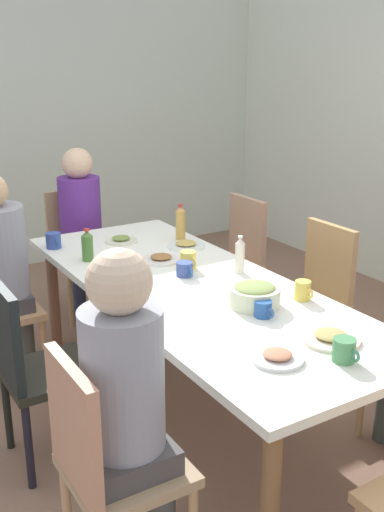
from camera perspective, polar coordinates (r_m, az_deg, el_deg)
The scene contains 26 objects.
ground_plane at distance 3.41m, azimuth -0.00°, elevation -14.05°, with size 6.81×6.81×0.00m, color #84624E.
wall_left at distance 5.59m, azimuth -16.02°, elevation 12.17°, with size 0.12×5.02×2.60m, color silver.
dining_table at distance 3.11m, azimuth -0.00°, elevation -3.79°, with size 2.43×0.93×0.72m.
chair_0 at distance 3.65m, azimuth 11.40°, elevation -3.23°, with size 0.40×0.40×0.90m.
chair_4 at distance 4.23m, azimuth 4.03°, elevation 0.14°, with size 0.40×0.40×0.90m.
chair_5 at distance 2.87m, azimuth -14.74°, elevation -9.62°, with size 0.40×0.40×0.90m.
chair_6 at distance 2.21m, azimuth -8.15°, elevation -18.32°, with size 0.40×0.40×0.90m.
person_6 at distance 2.11m, azimuth -6.14°, elevation -12.49°, with size 0.30×0.30×1.25m.
chair_7 at distance 4.52m, azimuth -10.58°, elevation 1.05°, with size 0.40×0.40×0.90m.
person_7 at distance 4.38m, azimuth -10.31°, elevation 3.53°, with size 0.30×0.30×1.22m.
plate_0 at distance 3.81m, azimuth -6.62°, elevation 1.51°, with size 0.20×0.20×0.04m.
plate_1 at distance 3.43m, azimuth -2.90°, elevation -0.26°, with size 0.22×0.22×0.04m.
plate_2 at distance 2.55m, azimuth 12.79°, elevation -7.43°, with size 0.24×0.24×0.04m.
plate_3 at distance 2.36m, azimuth 7.95°, elevation -9.32°, with size 0.20×0.20×0.04m.
plate_4 at distance 3.14m, azimuth -7.13°, elevation -2.16°, with size 0.26×0.26×0.04m.
plate_5 at distance 3.68m, azimuth -0.57°, elevation 1.03°, with size 0.23×0.23×0.04m.
bowl_0 at distance 2.83m, azimuth 5.86°, elevation -3.60°, with size 0.24×0.24×0.11m.
cup_0 at distance 3.74m, azimuth -12.78°, elevation 1.41°, with size 0.13×0.09×0.09m.
cup_1 at distance 2.93m, azimuth 10.30°, elevation -3.18°, with size 0.11×0.08×0.09m.
cup_2 at distance 3.19m, azimuth -0.67°, elevation -1.23°, with size 0.12×0.09×0.08m.
cup_4 at distance 2.72m, azimuth 6.68°, elevation -4.93°, with size 0.12×0.08×0.07m.
cup_5 at distance 3.30m, azimuth -0.34°, elevation -0.36°, with size 0.12×0.09×0.09m.
cup_6 at distance 2.39m, azimuth 14.01°, elevation -8.52°, with size 0.12×0.09×0.09m.
bottle_0 at distance 3.23m, azimuth 4.49°, elevation 0.05°, with size 0.05×0.05×0.20m.
bottle_1 at distance 3.78m, azimuth -1.08°, elevation 3.04°, with size 0.06×0.06×0.23m.
bottle_2 at distance 3.46m, azimuth -9.73°, elevation 0.94°, with size 0.06×0.06×0.19m.
Camera 1 is at (2.46, -1.50, 1.82)m, focal length 42.91 mm.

